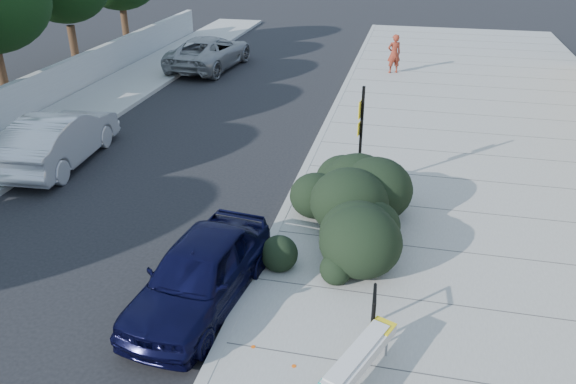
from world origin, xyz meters
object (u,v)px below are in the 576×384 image
Objects in this scene: sign_post at (360,133)px; pedestrian at (394,54)px; bench at (360,356)px; sedan_navy at (200,273)px; suv_silver at (210,52)px; bike_rack at (374,309)px; wagon_silver at (60,138)px.

pedestrian is (0.24, 12.87, -0.74)m from sign_post.
sedan_navy reaches higher than bench.
sign_post reaches higher than suv_silver.
suv_silver is at bearing 114.16° from bike_rack.
bench is at bearing 121.48° from suv_silver.
suv_silver is (-9.65, 18.24, 0.09)m from bike_rack.
wagon_silver is at bearing 28.38° from pedestrian.
pedestrian is (8.97, 0.52, 0.26)m from suv_silver.
sign_post is at bearing 174.63° from wagon_silver.
wagon_silver is 12.21m from suv_silver.
sign_post is at bearing 95.23° from bike_rack.
sign_post is 0.69× the size of sedan_navy.
sign_post is at bearing 119.38° from bench.
wagon_silver reaches higher than bench.
pedestrian reaches higher than bench.
sedan_navy is 2.34× the size of pedestrian.
bench is 19.90m from pedestrian.
suv_silver is (0.46, 12.20, -0.01)m from wagon_silver.
sedan_navy is (-2.48, -5.55, -1.07)m from sign_post.
pedestrian reaches higher than suv_silver.
wagon_silver is (-9.18, 0.15, -0.98)m from sign_post.
pedestrian is (9.42, 12.72, 0.24)m from wagon_silver.
sedan_navy is at bearing 114.48° from suv_silver.
pedestrian is (-0.57, 19.89, 0.44)m from bench.
sign_post is 0.59× the size of wagon_silver.
sedan_navy is 18.96m from suv_silver.
sign_post is at bearing 130.50° from suv_silver.
sign_post reaches higher than sedan_navy.
wagon_silver reaches higher than suv_silver.
sedan_navy is at bearing -104.70° from sign_post.
sign_post is (-0.93, 5.89, 1.09)m from bike_rack.
sign_post reaches higher than bench.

